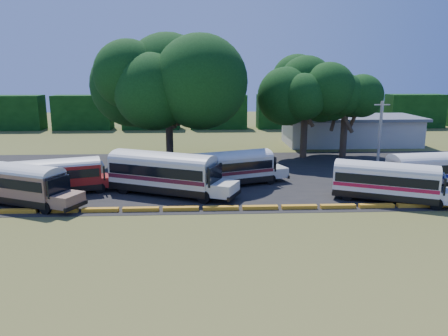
{
  "coord_description": "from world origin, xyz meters",
  "views": [
    {
      "loc": [
        -2.75,
        -30.48,
        10.39
      ],
      "look_at": [
        -1.01,
        6.0,
        2.14
      ],
      "focal_mm": 35.0,
      "sensor_mm": 36.0,
      "label": 1
    }
  ],
  "objects_px": {
    "bus_beige": "(18,181)",
    "bus_red": "(56,174)",
    "bus_cream_west": "(165,171)",
    "tree_west": "(168,77)",
    "bus_white_red": "(388,180)"
  },
  "relations": [
    {
      "from": "bus_beige",
      "to": "bus_red",
      "type": "xyz_separation_m",
      "value": [
        2.06,
        2.79,
        -0.12
      ]
    },
    {
      "from": "bus_beige",
      "to": "tree_west",
      "type": "relative_size",
      "value": 0.71
    },
    {
      "from": "bus_cream_west",
      "to": "tree_west",
      "type": "relative_size",
      "value": 0.79
    },
    {
      "from": "bus_beige",
      "to": "bus_cream_west",
      "type": "height_order",
      "value": "bus_cream_west"
    },
    {
      "from": "bus_white_red",
      "to": "bus_red",
      "type": "bearing_deg",
      "value": -162.58
    },
    {
      "from": "bus_beige",
      "to": "bus_cream_west",
      "type": "bearing_deg",
      "value": 36.36
    },
    {
      "from": "bus_red",
      "to": "bus_white_red",
      "type": "relative_size",
      "value": 0.97
    },
    {
      "from": "bus_white_red",
      "to": "bus_beige",
      "type": "bearing_deg",
      "value": -156.65
    },
    {
      "from": "bus_beige",
      "to": "tree_west",
      "type": "bearing_deg",
      "value": 77.37
    },
    {
      "from": "tree_west",
      "to": "bus_white_red",
      "type": "bearing_deg",
      "value": -38.35
    },
    {
      "from": "bus_beige",
      "to": "bus_white_red",
      "type": "bearing_deg",
      "value": 23.82
    },
    {
      "from": "bus_beige",
      "to": "bus_red",
      "type": "bearing_deg",
      "value": 78.44
    },
    {
      "from": "bus_cream_west",
      "to": "bus_beige",
      "type": "bearing_deg",
      "value": -144.15
    },
    {
      "from": "bus_cream_west",
      "to": "tree_west",
      "type": "bearing_deg",
      "value": 116.6
    },
    {
      "from": "bus_cream_west",
      "to": "tree_west",
      "type": "xyz_separation_m",
      "value": [
        -0.47,
        11.78,
        7.53
      ]
    }
  ]
}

